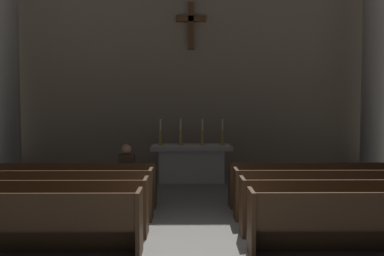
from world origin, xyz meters
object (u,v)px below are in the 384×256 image
column_right_third (376,54)px  pew_right_row_2 (350,206)px  pew_right_row_1 (375,223)px  pew_right_row_4 (315,184)px  altar (192,162)px  pew_right_row_3 (330,194)px  column_left_third (5,54)px  candlestick_outer_left (161,137)px  pew_left_row_4 (70,184)px  pew_left_row_2 (38,207)px  pew_left_row_1 (14,224)px  candlestick_inner_right (202,137)px  pew_left_row_3 (56,194)px  lone_worshipper (127,174)px  candlestick_outer_right (222,137)px  candlestick_inner_left (181,137)px

column_right_third → pew_right_row_2: bearing=-116.1°
pew_right_row_1 → pew_right_row_4: 3.00m
column_right_third → altar: (-5.29, -0.60, -3.03)m
pew_right_row_3 → altar: bearing=122.7°
pew_right_row_1 → column_left_third: column_left_third is taller
altar → candlestick_outer_left: (-0.85, 0.00, 0.71)m
pew_left_row_4 → pew_right_row_4: (5.12, 0.00, 0.00)m
altar → pew_left_row_4: bearing=-130.6°
pew_left_row_2 → column_left_third: (-2.73, 5.59, 3.08)m
pew_left_row_1 → column_left_third: size_ratio=0.49×
pew_right_row_3 → candlestick_inner_right: bearing=119.5°
pew_left_row_3 → pew_right_row_4: 5.21m
pew_left_row_2 → pew_left_row_3: size_ratio=1.00×
pew_left_row_3 → altar: size_ratio=1.63×
pew_left_row_3 → pew_left_row_4: size_ratio=1.00×
pew_right_row_3 → lone_worshipper: 4.07m
column_left_third → candlestick_outer_right: bearing=-5.6°
column_left_third → lone_worshipper: column_left_third is taller
pew_right_row_2 → pew_left_row_2: bearing=180.0°
pew_right_row_3 → pew_left_row_4: bearing=168.9°
pew_left_row_3 → pew_left_row_4: 1.00m
pew_left_row_1 → pew_right_row_4: (5.12, 3.00, 0.00)m
pew_left_row_3 → candlestick_outer_left: (1.71, 3.98, 0.76)m
pew_left_row_1 → pew_left_row_3: bearing=90.0°
altar → lone_worshipper: bearing=-114.9°
column_right_third → candlestick_inner_right: column_right_third is taller
column_left_third → candlestick_outer_right: column_left_third is taller
pew_left_row_1 → candlestick_inner_left: bearing=69.3°
pew_right_row_4 → candlestick_outer_left: bearing=138.8°
lone_worshipper → pew_right_row_3: bearing=-14.8°
pew_left_row_3 → pew_right_row_1: bearing=-21.3°
pew_left_row_1 → pew_left_row_4: same height
pew_left_row_1 → pew_left_row_3: 2.00m
pew_left_row_4 → lone_worshipper: size_ratio=2.72×
lone_worshipper → pew_right_row_2: bearing=-27.4°
pew_left_row_3 → candlestick_outer_left: bearing=66.8°
column_left_third → candlestick_inner_right: bearing=-6.2°
candlestick_inner_left → candlestick_outer_right: size_ratio=1.00×
column_right_third → candlestick_inner_left: bearing=-173.8°
pew_right_row_3 → altar: size_ratio=1.63×
pew_left_row_1 → candlestick_outer_right: bearing=60.3°
pew_left_row_1 → candlestick_outer_left: size_ratio=5.00×
column_right_third → candlestick_outer_right: bearing=-172.3°
pew_right_row_3 → candlestick_inner_left: size_ratio=5.00×
candlestick_outer_right → pew_left_row_3: bearing=-130.5°
candlestick_outer_right → candlestick_inner_left: bearing=180.0°
pew_left_row_4 → pew_right_row_4: size_ratio=1.00×
pew_left_row_4 → pew_right_row_1: bearing=-30.4°
pew_right_row_3 → pew_right_row_4: (0.00, 1.00, 0.00)m
pew_right_row_4 → lone_worshipper: lone_worshipper is taller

